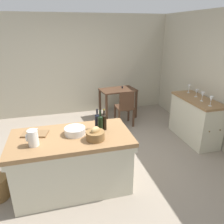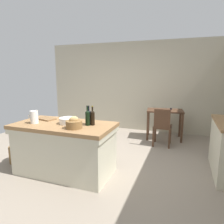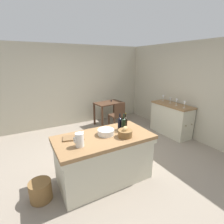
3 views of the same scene
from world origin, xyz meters
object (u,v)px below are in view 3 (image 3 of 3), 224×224
(island_table, at_px, (104,157))
(wooden_chair, at_px, (118,115))
(writing_desk, at_px, (109,106))
(wash_bowl, at_px, (106,132))
(wine_glass_middle, at_px, (170,99))
(wine_glass_right, at_px, (163,97))
(wicker_hamper, at_px, (41,191))
(pitcher, at_px, (79,140))
(bread_basket, at_px, (125,133))
(wine_bottle_dark, at_px, (125,123))
(wine_glass_left, at_px, (177,101))
(wine_bottle_amber, at_px, (120,123))
(wine_glass_far_left, at_px, (185,103))
(wine_bottle_green, at_px, (124,124))
(cutting_board, at_px, (73,138))
(side_cabinet, at_px, (171,119))

(island_table, relative_size, wooden_chair, 1.86)
(island_table, relative_size, writing_desk, 1.73)
(writing_desk, relative_size, wash_bowl, 3.34)
(writing_desk, bearing_deg, wooden_chair, -89.28)
(wash_bowl, relative_size, wine_glass_middle, 1.83)
(wine_glass_right, distance_m, wicker_hamper, 4.07)
(pitcher, xyz_separation_m, wicker_hamper, (-0.61, 0.19, -0.81))
(bread_basket, xyz_separation_m, wine_bottle_dark, (0.18, 0.27, 0.06))
(pitcher, height_order, wine_bottle_dark, wine_bottle_dark)
(writing_desk, relative_size, bread_basket, 3.90)
(writing_desk, xyz_separation_m, wash_bowl, (-1.34, -2.44, 0.27))
(wine_glass_left, bearing_deg, pitcher, -164.27)
(wash_bowl, height_order, wine_bottle_amber, wine_bottle_amber)
(wine_glass_far_left, bearing_deg, wine_bottle_dark, -170.23)
(island_table, distance_m, writing_desk, 2.86)
(wine_glass_middle, bearing_deg, wine_glass_far_left, -99.22)
(wine_glass_middle, bearing_deg, bread_basket, -153.25)
(wine_bottle_green, xyz_separation_m, wine_glass_left, (2.18, 0.69, 0.05))
(wine_bottle_green, relative_size, wine_glass_middle, 2.05)
(cutting_board, bearing_deg, wicker_hamper, -168.96)
(wine_glass_middle, bearing_deg, wine_glass_right, 85.92)
(wine_bottle_green, distance_m, wine_glass_right, 2.59)
(cutting_board, relative_size, wine_glass_left, 1.82)
(wooden_chair, height_order, wine_bottle_dark, wine_bottle_dark)
(island_table, xyz_separation_m, wine_glass_middle, (2.66, 1.00, 0.55))
(wine_glass_middle, xyz_separation_m, wine_glass_right, (0.02, 0.31, 0.01))
(wine_glass_right, bearing_deg, side_cabinet, -97.83)
(wine_bottle_dark, bearing_deg, wine_bottle_amber, 151.25)
(wine_bottle_amber, xyz_separation_m, wicker_hamper, (-1.49, -0.08, -0.83))
(pitcher, xyz_separation_m, wine_glass_right, (3.16, 1.45, 0.06))
(pitcher, xyz_separation_m, wine_glass_far_left, (3.05, 0.58, 0.07))
(pitcher, xyz_separation_m, wine_glass_middle, (3.14, 1.14, 0.05))
(side_cabinet, height_order, writing_desk, side_cabinet)
(wash_bowl, bearing_deg, pitcher, -161.24)
(writing_desk, xyz_separation_m, wine_bottle_dark, (-0.91, -2.40, 0.35))
(wine_bottle_dark, relative_size, wine_glass_middle, 2.00)
(island_table, distance_m, wine_bottle_green, 0.68)
(wash_bowl, bearing_deg, cutting_board, 166.80)
(wine_bottle_green, bearing_deg, wine_glass_left, 17.48)
(wine_bottle_green, relative_size, wine_glass_far_left, 1.72)
(island_table, bearing_deg, wine_glass_right, 25.91)
(wooden_chair, distance_m, wine_glass_right, 1.51)
(bread_basket, bearing_deg, wicker_hamper, 170.33)
(side_cabinet, distance_m, pitcher, 3.31)
(wine_bottle_dark, distance_m, wine_glass_middle, 2.36)
(bread_basket, distance_m, cutting_board, 0.87)
(bread_basket, relative_size, wine_bottle_green, 0.77)
(wine_bottle_dark, xyz_separation_m, wine_bottle_green, (-0.07, -0.04, 0.00))
(wine_bottle_green, bearing_deg, wicker_hamper, 179.61)
(cutting_board, xyz_separation_m, wine_glass_middle, (3.14, 0.83, 0.14))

